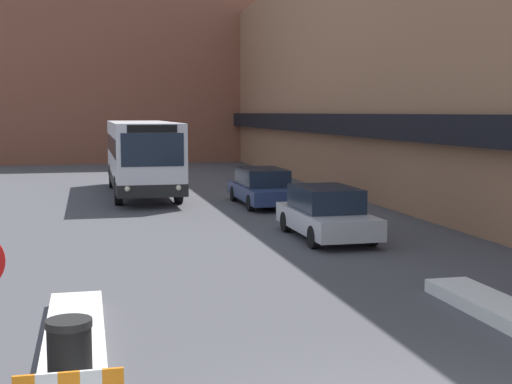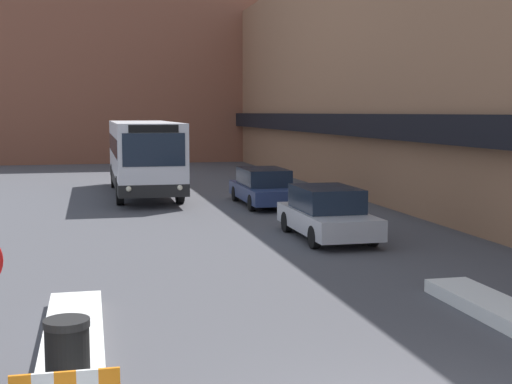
{
  "view_description": "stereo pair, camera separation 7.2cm",
  "coord_description": "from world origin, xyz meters",
  "px_view_note": "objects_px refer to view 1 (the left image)",
  "views": [
    {
      "loc": [
        -3.34,
        -6.77,
        3.55
      ],
      "look_at": [
        0.27,
        8.42,
        1.81
      ],
      "focal_mm": 50.0,
      "sensor_mm": 36.0,
      "label": 1
    },
    {
      "loc": [
        -3.27,
        -6.78,
        3.55
      ],
      "look_at": [
        0.27,
        8.42,
        1.81
      ],
      "focal_mm": 50.0,
      "sensor_mm": 36.0,
      "label": 2
    }
  ],
  "objects_px": {
    "city_bus": "(142,155)",
    "trash_bin": "(70,356)",
    "parked_car_middle": "(263,187)",
    "parked_car_front": "(326,213)"
  },
  "relations": [
    {
      "from": "city_bus",
      "to": "trash_bin",
      "type": "distance_m",
      "value": 22.12
    },
    {
      "from": "parked_car_middle",
      "to": "city_bus",
      "type": "bearing_deg",
      "value": 132.89
    },
    {
      "from": "parked_car_front",
      "to": "trash_bin",
      "type": "relative_size",
      "value": 4.59
    },
    {
      "from": "city_bus",
      "to": "parked_car_middle",
      "type": "xyz_separation_m",
      "value": [
        4.25,
        -4.57,
        -1.03
      ]
    },
    {
      "from": "city_bus",
      "to": "parked_car_front",
      "type": "height_order",
      "value": "city_bus"
    },
    {
      "from": "city_bus",
      "to": "trash_bin",
      "type": "height_order",
      "value": "city_bus"
    },
    {
      "from": "parked_car_front",
      "to": "parked_car_middle",
      "type": "distance_m",
      "value": 7.49
    },
    {
      "from": "city_bus",
      "to": "trash_bin",
      "type": "relative_size",
      "value": 11.25
    },
    {
      "from": "city_bus",
      "to": "trash_bin",
      "type": "bearing_deg",
      "value": -96.7
    },
    {
      "from": "parked_car_middle",
      "to": "parked_car_front",
      "type": "bearing_deg",
      "value": -90.0
    }
  ]
}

